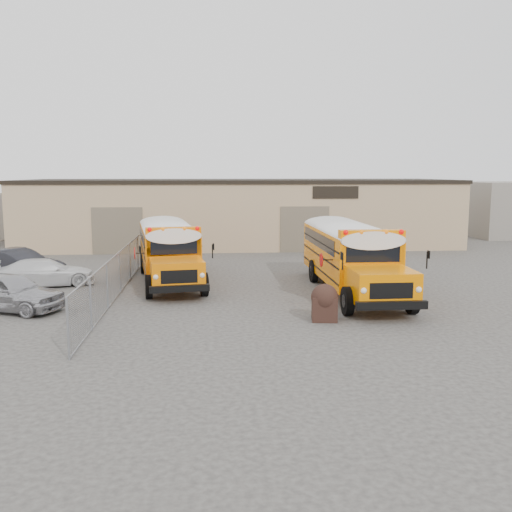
{
  "coord_description": "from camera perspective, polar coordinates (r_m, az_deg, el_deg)",
  "views": [
    {
      "loc": [
        -2.0,
        -21.59,
        5.16
      ],
      "look_at": [
        -0.13,
        2.64,
        1.6
      ],
      "focal_mm": 40.0,
      "sensor_mm": 36.0,
      "label": 1
    }
  ],
  "objects": [
    {
      "name": "car_dark",
      "position": [
        29.45,
        -22.83,
        -0.88
      ],
      "size": [
        5.0,
        3.42,
        1.56
      ],
      "primitive_type": "imported",
      "rotation": [
        0.0,
        0.0,
        1.16
      ],
      "color": "black",
      "rests_on": "ground"
    },
    {
      "name": "warehouse",
      "position": [
        41.72,
        -1.67,
        4.5
      ],
      "size": [
        30.2,
        10.2,
        4.67
      ],
      "color": "tan",
      "rests_on": "ground"
    },
    {
      "name": "chainlink_fence",
      "position": [
        25.27,
        -13.46,
        -1.6
      ],
      "size": [
        0.07,
        18.07,
        1.81
      ],
      "color": "gray",
      "rests_on": "ground"
    },
    {
      "name": "car_white",
      "position": [
        27.8,
        -20.29,
        -1.56
      ],
      "size": [
        4.69,
        2.99,
        1.26
      ],
      "primitive_type": "imported",
      "rotation": [
        0.0,
        0.0,
        1.87
      ],
      "color": "silver",
      "rests_on": "ground"
    },
    {
      "name": "school_bus_left",
      "position": [
        33.7,
        -9.53,
        2.26
      ],
      "size": [
        3.83,
        10.06,
        2.87
      ],
      "color": "orange",
      "rests_on": "ground"
    },
    {
      "name": "car_silver",
      "position": [
        23.34,
        -23.53,
        -3.3
      ],
      "size": [
        4.65,
        3.19,
        1.47
      ],
      "primitive_type": "imported",
      "rotation": [
        0.0,
        0.0,
        1.2
      ],
      "color": "#AAAAAF",
      "rests_on": "ground"
    },
    {
      "name": "tarp_bundle",
      "position": [
        20.19,
        6.87,
        -4.58
      ],
      "size": [
        0.96,
        0.96,
        1.31
      ],
      "color": "black",
      "rests_on": "ground"
    },
    {
      "name": "school_bus_right",
      "position": [
        31.32,
        6.58,
        2.04
      ],
      "size": [
        3.15,
        10.41,
        3.04
      ],
      "color": "orange",
      "rests_on": "ground"
    },
    {
      "name": "ground",
      "position": [
        22.29,
        0.86,
        -5.05
      ],
      "size": [
        120.0,
        120.0,
        0.0
      ],
      "primitive_type": "plane",
      "color": "#383533",
      "rests_on": "ground"
    }
  ]
}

